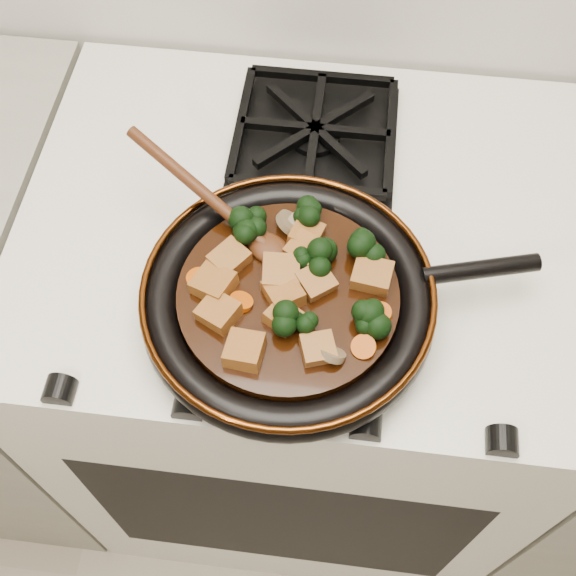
# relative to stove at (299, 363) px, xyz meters

# --- Properties ---
(stove) EXTENTS (0.76, 0.60, 0.90)m
(stove) POSITION_rel_stove_xyz_m (0.00, 0.00, 0.00)
(stove) COLOR white
(stove) RESTS_ON ground
(burner_grate_front) EXTENTS (0.23, 0.23, 0.03)m
(burner_grate_front) POSITION_rel_stove_xyz_m (0.00, -0.14, 0.46)
(burner_grate_front) COLOR black
(burner_grate_front) RESTS_ON stove
(burner_grate_back) EXTENTS (0.23, 0.23, 0.03)m
(burner_grate_back) POSITION_rel_stove_xyz_m (0.00, 0.14, 0.46)
(burner_grate_back) COLOR black
(burner_grate_back) RESTS_ON stove
(skillet) EXTENTS (0.46, 0.35, 0.05)m
(skillet) POSITION_rel_stove_xyz_m (-0.00, -0.15, 0.49)
(skillet) COLOR black
(skillet) RESTS_ON burner_grate_front
(braising_sauce) EXTENTS (0.26, 0.26, 0.02)m
(braising_sauce) POSITION_rel_stove_xyz_m (-0.00, -0.15, 0.50)
(braising_sauce) COLOR black
(braising_sauce) RESTS_ON skillet
(tofu_cube_0) EXTENTS (0.05, 0.05, 0.03)m
(tofu_cube_0) POSITION_rel_stove_xyz_m (0.09, -0.12, 0.52)
(tofu_cube_0) COLOR brown
(tofu_cube_0) RESTS_ON braising_sauce
(tofu_cube_1) EXTENTS (0.05, 0.05, 0.02)m
(tofu_cube_1) POSITION_rel_stove_xyz_m (0.03, -0.14, 0.52)
(tofu_cube_1) COLOR brown
(tofu_cube_1) RESTS_ON braising_sauce
(tofu_cube_2) EXTENTS (0.05, 0.05, 0.03)m
(tofu_cube_2) POSITION_rel_stove_xyz_m (-0.01, -0.13, 0.52)
(tofu_cube_2) COLOR brown
(tofu_cube_2) RESTS_ON braising_sauce
(tofu_cube_3) EXTENTS (0.05, 0.06, 0.03)m
(tofu_cube_3) POSITION_rel_stove_xyz_m (-0.08, -0.12, 0.52)
(tofu_cube_3) COLOR brown
(tofu_cube_3) RESTS_ON braising_sauce
(tofu_cube_4) EXTENTS (0.04, 0.05, 0.03)m
(tofu_cube_4) POSITION_rel_stove_xyz_m (-0.04, -0.23, 0.52)
(tofu_cube_4) COLOR brown
(tofu_cube_4) RESTS_ON braising_sauce
(tofu_cube_5) EXTENTS (0.06, 0.06, 0.03)m
(tofu_cube_5) POSITION_rel_stove_xyz_m (-0.01, -0.16, 0.52)
(tofu_cube_5) COLOR brown
(tofu_cube_5) RESTS_ON braising_sauce
(tofu_cube_6) EXTENTS (0.06, 0.06, 0.03)m
(tofu_cube_6) POSITION_rel_stove_xyz_m (-0.09, -0.15, 0.52)
(tofu_cube_6) COLOR brown
(tofu_cube_6) RESTS_ON braising_sauce
(tofu_cube_7) EXTENTS (0.05, 0.04, 0.02)m
(tofu_cube_7) POSITION_rel_stove_xyz_m (0.04, -0.22, 0.52)
(tofu_cube_7) COLOR brown
(tofu_cube_7) RESTS_ON braising_sauce
(tofu_cube_8) EXTENTS (0.05, 0.05, 0.03)m
(tofu_cube_8) POSITION_rel_stove_xyz_m (0.01, -0.07, 0.52)
(tofu_cube_8) COLOR brown
(tofu_cube_8) RESTS_ON braising_sauce
(tofu_cube_9) EXTENTS (0.05, 0.05, 0.02)m
(tofu_cube_9) POSITION_rel_stove_xyz_m (-0.00, -0.19, 0.52)
(tofu_cube_9) COLOR brown
(tofu_cube_9) RESTS_ON braising_sauce
(tofu_cube_10) EXTENTS (0.06, 0.05, 0.03)m
(tofu_cube_10) POSITION_rel_stove_xyz_m (0.01, -0.10, 0.52)
(tofu_cube_10) COLOR brown
(tofu_cube_10) RESTS_ON braising_sauce
(tofu_cube_11) EXTENTS (0.06, 0.05, 0.03)m
(tofu_cube_11) POSITION_rel_stove_xyz_m (-0.08, -0.19, 0.52)
(tofu_cube_11) COLOR brown
(tofu_cube_11) RESTS_ON braising_sauce
(broccoli_floret_0) EXTENTS (0.06, 0.07, 0.07)m
(broccoli_floret_0) POSITION_rel_stove_xyz_m (0.01, -0.19, 0.52)
(broccoli_floret_0) COLOR black
(broccoli_floret_0) RESTS_ON braising_sauce
(broccoli_floret_1) EXTENTS (0.09, 0.09, 0.07)m
(broccoli_floret_1) POSITION_rel_stove_xyz_m (0.02, -0.11, 0.52)
(broccoli_floret_1) COLOR black
(broccoli_floret_1) RESTS_ON braising_sauce
(broccoli_floret_2) EXTENTS (0.07, 0.07, 0.07)m
(broccoli_floret_2) POSITION_rel_stove_xyz_m (0.09, -0.18, 0.52)
(broccoli_floret_2) COLOR black
(broccoli_floret_2) RESTS_ON braising_sauce
(broccoli_floret_3) EXTENTS (0.07, 0.07, 0.07)m
(broccoli_floret_3) POSITION_rel_stove_xyz_m (-0.00, -0.04, 0.52)
(broccoli_floret_3) COLOR black
(broccoli_floret_3) RESTS_ON braising_sauce
(broccoli_floret_4) EXTENTS (0.09, 0.09, 0.06)m
(broccoli_floret_4) POSITION_rel_stove_xyz_m (-0.06, -0.08, 0.52)
(broccoli_floret_4) COLOR black
(broccoli_floret_4) RESTS_ON braising_sauce
(broccoli_floret_5) EXTENTS (0.07, 0.07, 0.07)m
(broccoli_floret_5) POSITION_rel_stove_xyz_m (0.08, -0.08, 0.52)
(broccoli_floret_5) COLOR black
(broccoli_floret_5) RESTS_ON braising_sauce
(broccoli_floret_6) EXTENTS (0.09, 0.09, 0.06)m
(broccoli_floret_6) POSITION_rel_stove_xyz_m (-0.06, -0.07, 0.52)
(broccoli_floret_6) COLOR black
(broccoli_floret_6) RESTS_ON braising_sauce
(carrot_coin_0) EXTENTS (0.03, 0.03, 0.01)m
(carrot_coin_0) POSITION_rel_stove_xyz_m (0.10, -0.17, 0.51)
(carrot_coin_0) COLOR #C54B05
(carrot_coin_0) RESTS_ON braising_sauce
(carrot_coin_1) EXTENTS (0.03, 0.03, 0.02)m
(carrot_coin_1) POSITION_rel_stove_xyz_m (-0.05, -0.17, 0.51)
(carrot_coin_1) COLOR #C54B05
(carrot_coin_1) RESTS_ON braising_sauce
(carrot_coin_2) EXTENTS (0.03, 0.03, 0.01)m
(carrot_coin_2) POSITION_rel_stove_xyz_m (-0.11, -0.15, 0.51)
(carrot_coin_2) COLOR #C54B05
(carrot_coin_2) RESTS_ON braising_sauce
(carrot_coin_3) EXTENTS (0.03, 0.03, 0.02)m
(carrot_coin_3) POSITION_rel_stove_xyz_m (0.09, -0.21, 0.51)
(carrot_coin_3) COLOR #C54B05
(carrot_coin_3) RESTS_ON braising_sauce
(carrot_coin_4) EXTENTS (0.03, 0.03, 0.02)m
(carrot_coin_4) POSITION_rel_stove_xyz_m (0.09, -0.11, 0.51)
(carrot_coin_4) COLOR #C54B05
(carrot_coin_4) RESTS_ON braising_sauce
(mushroom_slice_0) EXTENTS (0.04, 0.05, 0.03)m
(mushroom_slice_0) POSITION_rel_stove_xyz_m (-0.01, -0.06, 0.52)
(mushroom_slice_0) COLOR brown
(mushroom_slice_0) RESTS_ON braising_sauce
(mushroom_slice_1) EXTENTS (0.04, 0.04, 0.02)m
(mushroom_slice_1) POSITION_rel_stove_xyz_m (0.00, -0.06, 0.52)
(mushroom_slice_1) COLOR brown
(mushroom_slice_1) RESTS_ON braising_sauce
(mushroom_slice_2) EXTENTS (0.04, 0.04, 0.03)m
(mushroom_slice_2) POSITION_rel_stove_xyz_m (0.05, -0.23, 0.52)
(mushroom_slice_2) COLOR brown
(mushroom_slice_2) RESTS_ON braising_sauce
(wooden_spoon) EXTENTS (0.14, 0.10, 0.22)m
(wooden_spoon) POSITION_rel_stove_xyz_m (-0.08, -0.06, 0.53)
(wooden_spoon) COLOR #48220F
(wooden_spoon) RESTS_ON braising_sauce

